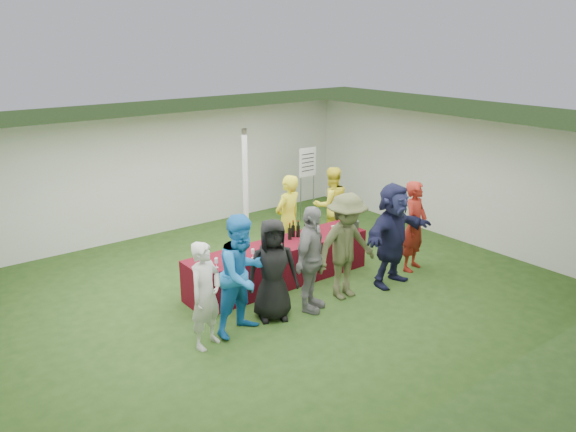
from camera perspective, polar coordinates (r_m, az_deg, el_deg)
ground at (r=10.08m, az=-2.74°, el=-7.67°), size 60.00×60.00×0.00m
tent at (r=10.80m, az=-4.31°, el=1.73°), size 10.00×10.00×10.00m
serving_table at (r=10.27m, az=-0.89°, el=-4.86°), size 3.60×0.80×0.75m
wine_bottles at (r=10.55m, az=1.45°, el=-1.34°), size 0.73×0.15×0.32m
wine_glasses at (r=9.66m, az=-1.99°, el=-3.25°), size 2.80×0.14×0.16m
water_bottle at (r=10.14m, az=-1.27°, el=-2.26°), size 0.07×0.07×0.23m
bar_towel at (r=11.07m, az=5.21°, el=-1.06°), size 0.25×0.18×0.03m
dump_bucket at (r=10.94m, az=6.65°, el=-0.92°), size 0.22×0.22×0.18m
wine_list_sign at (r=13.53m, az=1.99°, el=4.93°), size 0.50×0.03×1.80m
staff_pourer at (r=11.01m, az=-0.01°, el=-0.37°), size 0.73×0.56×1.80m
staff_back at (r=12.19m, az=4.40°, el=1.11°), size 0.97×0.86×1.68m
customer_0 at (r=8.18m, az=-8.36°, el=-7.97°), size 0.69×0.57×1.61m
customer_1 at (r=8.44m, az=-4.60°, el=-5.96°), size 1.02×0.86×1.88m
customer_2 at (r=8.86m, az=-1.56°, el=-5.49°), size 0.96×0.82×1.66m
customer_3 at (r=9.09m, az=2.32°, el=-4.43°), size 1.13×0.89×1.79m
customer_4 at (r=9.57m, az=5.92°, el=-3.09°), size 1.23×0.74×1.86m
customer_5 at (r=10.21m, az=10.58°, el=-1.87°), size 1.81×0.76×1.90m
customer_6 at (r=10.96m, az=12.73°, el=-1.01°), size 0.73×0.59×1.76m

